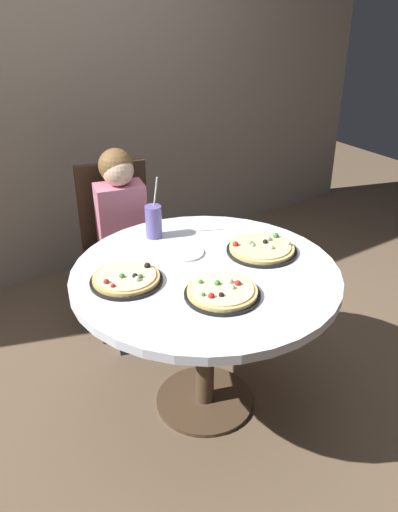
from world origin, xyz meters
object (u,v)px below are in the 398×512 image
object	(u,v)px
pizza_pepperoni	(126,279)
plate_small	(184,252)
dining_table	(205,291)
soda_cup	(154,221)
chair_wooden	(118,237)
pizza_veggie	(222,292)
pizza_cheese	(262,249)
diner_child	(127,258)

from	to	relation	value
pizza_pepperoni	plate_small	bearing A→B (deg)	13.50
dining_table	soda_cup	xyz separation A→B (m)	(-0.02, 0.42, 0.18)
chair_wooden	soda_cup	bearing A→B (deg)	-94.40
pizza_veggie	soda_cup	size ratio (longest dim) A/B	1.00
pizza_cheese	soda_cup	xyz separation A→B (m)	(-0.33, 0.42, 0.06)
chair_wooden	pizza_veggie	xyz separation A→B (m)	(-0.08, -1.12, 0.24)
dining_table	pizza_cheese	size ratio (longest dim) A/B	3.60
soda_cup	dining_table	bearing A→B (deg)	-87.59
pizza_veggie	soda_cup	distance (m)	0.62
soda_cup	pizza_pepperoni	bearing A→B (deg)	-134.88
plate_small	soda_cup	bearing A→B (deg)	96.64
diner_child	dining_table	bearing A→B (deg)	-88.63
dining_table	plate_small	world-z (taller)	plate_small
pizza_veggie	soda_cup	world-z (taller)	soda_cup
dining_table	chair_wooden	xyz separation A→B (m)	(0.02, 0.92, -0.12)
diner_child	pizza_cheese	distance (m)	0.86
chair_wooden	diner_child	size ratio (longest dim) A/B	0.88
pizza_cheese	pizza_pepperoni	distance (m)	0.65
pizza_pepperoni	dining_table	bearing A→B (deg)	-18.03
pizza_veggie	pizza_cheese	xyz separation A→B (m)	(0.37, 0.20, 0.00)
soda_cup	chair_wooden	bearing A→B (deg)	85.60
dining_table	pizza_veggie	xyz separation A→B (m)	(-0.06, -0.20, 0.12)
pizza_pepperoni	plate_small	distance (m)	0.34
soda_cup	plate_small	bearing A→B (deg)	-83.36
chair_wooden	dining_table	bearing A→B (deg)	-91.34
pizza_pepperoni	soda_cup	size ratio (longest dim) A/B	0.99
diner_child	pizza_veggie	bearing A→B (deg)	-92.39
chair_wooden	pizza_cheese	bearing A→B (deg)	-72.36
pizza_veggie	soda_cup	xyz separation A→B (m)	(0.04, 0.62, 0.06)
pizza_veggie	diner_child	bearing A→B (deg)	87.61
pizza_veggie	pizza_pepperoni	distance (m)	0.41
diner_child	plate_small	xyz separation A→B (m)	(0.03, -0.56, 0.27)
diner_child	soda_cup	bearing A→B (deg)	-89.93
diner_child	pizza_cheese	bearing A→B (deg)	-65.93
pizza_cheese	dining_table	bearing A→B (deg)	179.70
plate_small	pizza_pepperoni	bearing A→B (deg)	-166.50
diner_child	pizza_cheese	xyz separation A→B (m)	(0.33, -0.75, 0.28)
pizza_pepperoni	soda_cup	world-z (taller)	soda_cup
pizza_cheese	pizza_pepperoni	world-z (taller)	pizza_cheese
pizza_cheese	plate_small	bearing A→B (deg)	148.45
diner_child	pizza_pepperoni	size ratio (longest dim) A/B	3.56
chair_wooden	soda_cup	size ratio (longest dim) A/B	3.10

